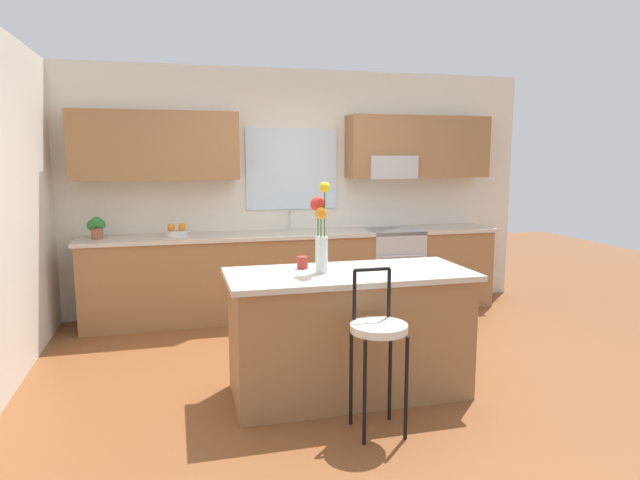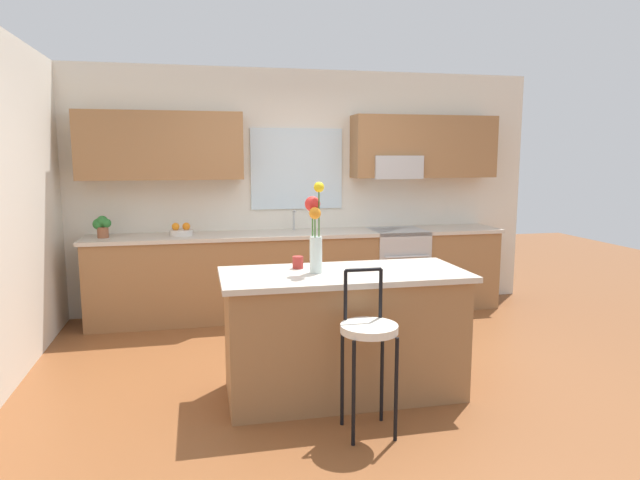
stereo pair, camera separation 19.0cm
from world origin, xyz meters
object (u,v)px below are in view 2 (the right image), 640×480
fruit_bowl_oranges (181,231)px  bar_stool_near (369,336)px  flower_vase (315,228)px  mug_ceramic (298,262)px  potted_plant_small (102,225)px  oven_range (396,269)px  kitchen_island (344,333)px

fruit_bowl_oranges → bar_stool_near: bearing=-66.8°
bar_stool_near → flower_vase: size_ratio=1.61×
bar_stool_near → mug_ceramic: 0.92m
flower_vase → potted_plant_small: (-1.76, 2.16, -0.19)m
oven_range → potted_plant_small: (-3.16, 0.03, 0.59)m
mug_ceramic → flower_vase: bearing=-62.3°
kitchen_island → potted_plant_small: bearing=132.2°
potted_plant_small → flower_vase: bearing=-50.8°
oven_range → fruit_bowl_oranges: (-2.38, 0.02, 0.51)m
oven_range → flower_vase: size_ratio=1.42×
kitchen_island → oven_range: bearing=61.0°
mug_ceramic → bar_stool_near: bearing=-69.3°
oven_range → kitchen_island: bearing=-119.0°
oven_range → fruit_bowl_oranges: size_ratio=3.83×
fruit_bowl_oranges → oven_range: bearing=-0.6°
bar_stool_near → flower_vase: 0.89m
bar_stool_near → potted_plant_small: 3.43m
kitchen_island → potted_plant_small: potted_plant_small is taller
bar_stool_near → fruit_bowl_oranges: bearing=113.2°
mug_ceramic → fruit_bowl_oranges: (-0.89, 1.98, -0.00)m
flower_vase → fruit_bowl_oranges: (-0.98, 2.16, -0.28)m
fruit_bowl_oranges → potted_plant_small: size_ratio=1.06×
oven_range → fruit_bowl_oranges: 2.44m
bar_stool_near → flower_vase: bearing=108.6°
oven_range → mug_ceramic: bearing=-127.4°
kitchen_island → bar_stool_near: (-0.00, -0.60, 0.17)m
fruit_bowl_oranges → potted_plant_small: 0.78m
mug_ceramic → fruit_bowl_oranges: bearing=114.2°
kitchen_island → bar_stool_near: bearing=-90.0°
fruit_bowl_oranges → potted_plant_small: bearing=179.9°
oven_range → flower_vase: bearing=-123.3°
flower_vase → mug_ceramic: (-0.09, 0.18, -0.28)m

